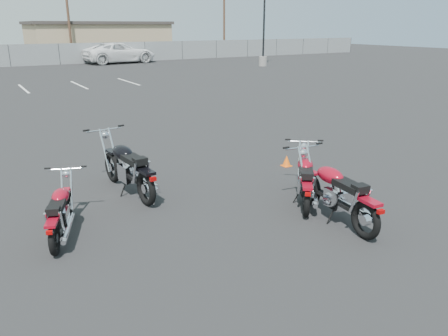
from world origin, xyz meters
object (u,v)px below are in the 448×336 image
motorcycle_third_red (305,179)px  motorcycle_rear_red (337,193)px  motorcycle_front_red (61,212)px  motorcycle_second_black (128,168)px  white_van (119,47)px

motorcycle_third_red → motorcycle_rear_red: (-0.10, -0.93, 0.05)m
motorcycle_front_red → motorcycle_third_red: bearing=-12.2°
motorcycle_second_black → motorcycle_rear_red: 4.19m
motorcycle_second_black → motorcycle_rear_red: (2.70, -3.20, -0.03)m
motorcycle_front_red → motorcycle_third_red: size_ratio=0.99×
motorcycle_second_black → white_van: bearing=71.9°
motorcycle_front_red → motorcycle_second_black: (1.62, 1.32, 0.12)m
motorcycle_front_red → motorcycle_rear_red: (4.32, -1.89, 0.10)m
motorcycle_front_red → motorcycle_second_black: size_ratio=0.76×
motorcycle_front_red → motorcycle_third_red: 4.52m
motorcycle_second_black → motorcycle_front_red: bearing=-140.8°
motorcycle_third_red → motorcycle_rear_red: bearing=-95.9°
motorcycle_front_red → motorcycle_rear_red: 4.71m
motorcycle_rear_red → white_van: (7.69, 35.06, 0.92)m
white_van → motorcycle_front_red: bearing=153.9°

